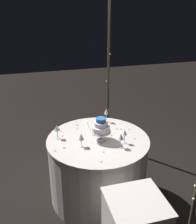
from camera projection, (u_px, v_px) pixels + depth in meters
ground_plane at (98, 195)px, 3.20m from camera, size 12.00×12.00×0.00m
decorative_arch at (142, 64)px, 2.69m from camera, size 2.27×0.06×2.41m
main_table at (98, 168)px, 3.05m from camera, size 1.13×1.13×0.77m
tiered_cake at (101, 127)px, 2.81m from camera, size 0.22×0.22×0.26m
wine_glass_0 at (121, 137)px, 2.68m from camera, size 0.06×0.06×0.16m
wine_glass_1 at (125, 133)px, 2.77m from camera, size 0.06×0.06×0.16m
wine_glass_2 at (81, 137)px, 2.70m from camera, size 0.06×0.06×0.15m
wine_glass_3 at (57, 128)px, 2.86m from camera, size 0.06×0.06×0.16m
wine_glass_4 at (106, 112)px, 3.24m from camera, size 0.06×0.06×0.18m
cake_knife at (88, 124)px, 3.21m from camera, size 0.30×0.03×0.01m
rose_petal_0 at (96, 123)px, 3.26m from camera, size 0.04×0.03×0.00m
rose_petal_1 at (94, 131)px, 3.07m from camera, size 0.03×0.02×0.00m
rose_petal_2 at (104, 152)px, 2.64m from camera, size 0.03×0.02×0.00m
rose_petal_3 at (77, 128)px, 3.13m from camera, size 0.04×0.03×0.00m
rose_petal_4 at (93, 133)px, 3.02m from camera, size 0.03×0.03×0.00m
rose_petal_5 at (77, 125)px, 3.21m from camera, size 0.03×0.04×0.00m
rose_petal_6 at (135, 139)px, 2.89m from camera, size 0.03×0.03×0.00m
rose_petal_7 at (63, 136)px, 2.95m from camera, size 0.04×0.03×0.00m
rose_petal_8 at (101, 125)px, 3.21m from camera, size 0.04×0.03×0.00m
rose_petal_9 at (101, 162)px, 2.49m from camera, size 0.03×0.03×0.00m
rose_petal_10 at (61, 131)px, 3.05m from camera, size 0.02×0.03×0.00m
rose_petal_11 at (121, 129)px, 3.10m from camera, size 0.03×0.03×0.00m
rose_petal_12 at (117, 129)px, 3.11m from camera, size 0.03×0.03×0.00m
rose_petal_13 at (129, 129)px, 3.09m from camera, size 0.04×0.03×0.00m
rose_petal_14 at (89, 148)px, 2.72m from camera, size 0.04×0.03×0.00m
rose_petal_15 at (111, 135)px, 2.96m from camera, size 0.05×0.04×0.00m
rose_petal_16 at (55, 151)px, 2.66m from camera, size 0.04×0.03×0.00m
rose_petal_17 at (64, 148)px, 2.72m from camera, size 0.04×0.04×0.00m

